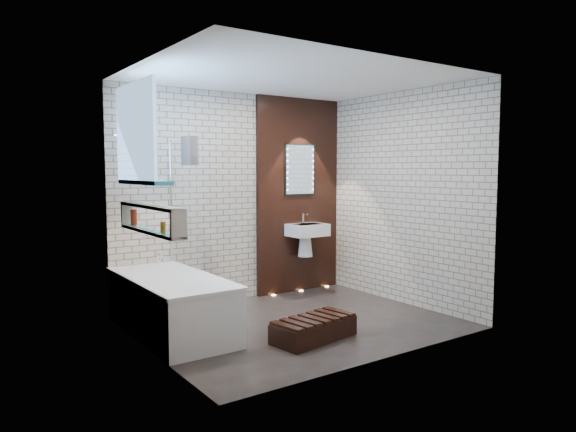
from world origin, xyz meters
TOP-DOWN VIEW (x-y plane):
  - ground at (0.00, 0.00)m, footprint 3.20×3.20m
  - room_shell at (0.00, 0.00)m, footprint 3.24×3.20m
  - walnut_panel at (0.95, 1.27)m, footprint 1.30×0.06m
  - clerestory_window at (-1.57, 0.35)m, footprint 0.18×1.00m
  - display_niche at (-1.53, 0.15)m, footprint 0.14×1.30m
  - bathtub at (-1.22, 0.45)m, footprint 0.79×1.74m
  - bath_screen at (-0.87, 0.89)m, footprint 0.01×0.78m
  - towel at (-0.87, 0.74)m, footprint 0.09×0.23m
  - shower_head at (-1.30, 0.95)m, footprint 0.18×0.18m
  - washbasin at (0.95, 1.07)m, footprint 0.50×0.36m
  - led_mirror at (0.95, 1.23)m, footprint 0.50×0.02m
  - walnut_step at (-0.17, -0.53)m, footprint 0.91×0.51m
  - niche_bottles at (-1.53, 0.42)m, footprint 0.06×0.82m
  - sill_vases at (-1.50, 0.47)m, footprint 0.18×0.62m
  - floor_uplights at (0.95, 1.20)m, footprint 0.96×0.06m

SIDE VIEW (x-z plane):
  - ground at x=0.00m, z-range 0.00..0.00m
  - floor_uplights at x=0.95m, z-range 0.00..0.01m
  - walnut_step at x=-0.17m, z-range 0.00..0.19m
  - bathtub at x=-1.22m, z-range -0.06..0.64m
  - washbasin at x=0.95m, z-range 0.50..1.08m
  - niche_bottles at x=-1.53m, z-range 1.09..1.25m
  - display_niche at x=-1.53m, z-range 1.07..1.33m
  - bath_screen at x=-0.87m, z-range 0.58..1.98m
  - walnut_panel at x=0.95m, z-range 0.00..2.60m
  - room_shell at x=0.00m, z-range 0.00..2.60m
  - led_mirror at x=0.95m, z-range 1.30..2.00m
  - sill_vases at x=-1.50m, z-range 1.50..1.87m
  - towel at x=-0.87m, z-range 1.70..2.00m
  - clerestory_window at x=-1.57m, z-range 1.43..2.37m
  - shower_head at x=-1.30m, z-range 1.99..2.01m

